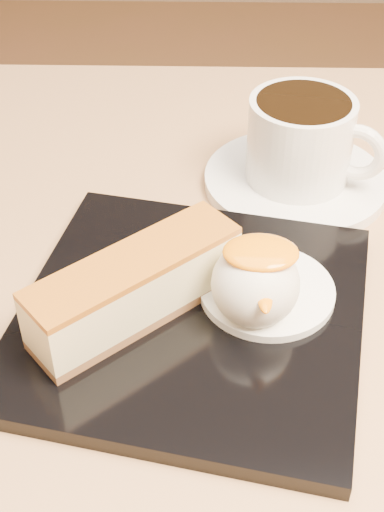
{
  "coord_description": "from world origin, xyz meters",
  "views": [
    {
      "loc": [
        -0.03,
        -0.31,
        1.06
      ],
      "look_at": [
        -0.04,
        0.04,
        0.76
      ],
      "focal_mm": 50.0,
      "sensor_mm": 36.0,
      "label": 1
    }
  ],
  "objects_px": {
    "dessert_plate": "(191,315)",
    "saucer": "(295,181)",
    "table": "(243,478)",
    "cheesecake": "(135,287)",
    "ice_cream_scoop": "(255,284)",
    "coffee_cup": "(302,139)"
  },
  "relations": [
    {
      "from": "dessert_plate",
      "to": "saucer",
      "type": "distance_m",
      "value": 0.18
    },
    {
      "from": "table",
      "to": "cheesecake",
      "type": "height_order",
      "value": "cheesecake"
    },
    {
      "from": "table",
      "to": "ice_cream_scoop",
      "type": "bearing_deg",
      "value": 93.76
    },
    {
      "from": "dessert_plate",
      "to": "cheesecake",
      "type": "xyz_separation_m",
      "value": [
        -0.04,
        -0.0,
        0.03
      ]
    },
    {
      "from": "ice_cream_scoop",
      "to": "coffee_cup",
      "type": "height_order",
      "value": "coffee_cup"
    },
    {
      "from": "dessert_plate",
      "to": "cheesecake",
      "type": "bearing_deg",
      "value": -171.87
    },
    {
      "from": "cheesecake",
      "to": "ice_cream_scoop",
      "type": "bearing_deg",
      "value": -40.72
    },
    {
      "from": "table",
      "to": "saucer",
      "type": "bearing_deg",
      "value": 76.84
    },
    {
      "from": "dessert_plate",
      "to": "coffee_cup",
      "type": "relative_size",
      "value": 2.03
    },
    {
      "from": "table",
      "to": "cheesecake",
      "type": "xyz_separation_m",
      "value": [
        -0.08,
        0.01,
        0.19
      ]
    },
    {
      "from": "table",
      "to": "dessert_plate",
      "type": "distance_m",
      "value": 0.17
    },
    {
      "from": "coffee_cup",
      "to": "cheesecake",
      "type": "bearing_deg",
      "value": -103.25
    },
    {
      "from": "cheesecake",
      "to": "saucer",
      "type": "bearing_deg",
      "value": 13.76
    },
    {
      "from": "cheesecake",
      "to": "coffee_cup",
      "type": "xyz_separation_m",
      "value": [
        0.12,
        0.16,
        0.01
      ]
    },
    {
      "from": "saucer",
      "to": "coffee_cup",
      "type": "bearing_deg",
      "value": -22.86
    },
    {
      "from": "table",
      "to": "saucer",
      "type": "relative_size",
      "value": 5.33
    },
    {
      "from": "table",
      "to": "coffee_cup",
      "type": "height_order",
      "value": "coffee_cup"
    },
    {
      "from": "table",
      "to": "saucer",
      "type": "height_order",
      "value": "saucer"
    },
    {
      "from": "table",
      "to": "coffee_cup",
      "type": "bearing_deg",
      "value": 76.18
    },
    {
      "from": "cheesecake",
      "to": "coffee_cup",
      "type": "height_order",
      "value": "coffee_cup"
    },
    {
      "from": "table",
      "to": "dessert_plate",
      "type": "relative_size",
      "value": 3.64
    },
    {
      "from": "ice_cream_scoop",
      "to": "coffee_cup",
      "type": "distance_m",
      "value": 0.17
    }
  ]
}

